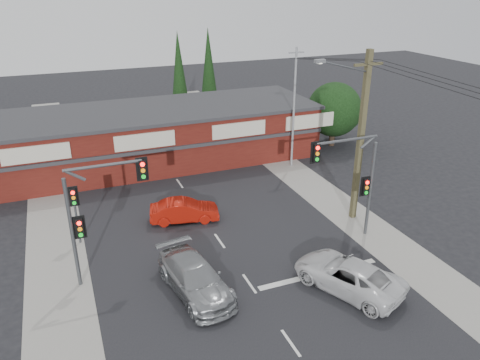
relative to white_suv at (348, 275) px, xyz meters
name	(u,v)px	position (x,y,z in m)	size (l,w,h in m)	color
ground	(242,273)	(-4.13, 2.96, -0.73)	(120.00, 120.00, 0.00)	black
road_strip	(210,227)	(-4.13, 7.96, -0.73)	(14.00, 70.00, 0.01)	black
verge_left	(56,256)	(-12.63, 7.96, -0.72)	(3.00, 70.00, 0.02)	gray
verge_right	(334,203)	(4.37, 7.96, -0.72)	(3.00, 70.00, 0.02)	gray
stop_line	(319,274)	(-0.63, 1.46, -0.72)	(6.50, 0.35, 0.01)	silver
white_suv	(348,275)	(0.00, 0.00, 0.00)	(2.43, 5.27, 1.46)	silver
silver_suv	(195,278)	(-6.69, 2.37, 0.03)	(2.14, 5.26, 1.53)	gray
red_sedan	(184,211)	(-5.27, 9.30, -0.06)	(1.42, 4.07, 1.34)	#A6150A
lane_dashes	(208,224)	(-4.13, 8.39, -0.72)	(0.12, 48.47, 0.01)	silver
shop_building	(149,136)	(-5.12, 19.94, 1.40)	(27.30, 8.40, 4.22)	#48130E
tree_cluster	(333,111)	(10.56, 18.40, 2.16)	(5.90, 5.10, 5.50)	#2D2116
conifer_near	(179,73)	(-0.63, 26.96, 4.75)	(1.80, 1.80, 9.25)	#2D2116
conifer_far	(209,67)	(2.87, 28.96, 4.75)	(1.80, 1.80, 9.25)	#2D2116
traffic_mast_left	(94,207)	(-10.55, 4.96, 3.20)	(3.77, 0.27, 5.97)	#47494C
traffic_mast_right	(355,173)	(2.73, 3.96, 3.21)	(3.96, 0.27, 5.97)	#47494C
pedestal_signal	(74,204)	(-11.33, 8.96, 1.67)	(0.55, 0.27, 3.38)	#47494C
utility_pole	(359,133)	(4.24, 5.95, 4.66)	(4.38, 0.59, 10.00)	brown
steel_pole	(294,106)	(4.87, 14.96, 3.97)	(1.20, 0.16, 9.00)	gray
power_lines	(444,88)	(4.35, 0.49, 8.31)	(2.01, 29.00, 1.22)	black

